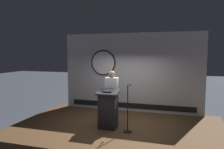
% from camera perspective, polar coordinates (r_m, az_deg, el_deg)
% --- Properties ---
extents(ground_plane, '(40.00, 40.00, 0.00)m').
position_cam_1_polar(ground_plane, '(6.88, 1.70, -15.91)').
color(ground_plane, '#383D47').
extents(stage_platform, '(6.40, 4.00, 0.30)m').
position_cam_1_polar(stage_platform, '(6.82, 1.70, -14.74)').
color(stage_platform, brown).
rests_on(stage_platform, ground).
extents(banner_display, '(5.35, 0.12, 3.00)m').
position_cam_1_polar(banner_display, '(8.24, 4.91, 0.49)').
color(banner_display, silver).
rests_on(banner_display, stage_platform).
extents(podium, '(0.64, 0.50, 1.17)m').
position_cam_1_polar(podium, '(6.43, -1.03, -9.27)').
color(podium, '#26262B').
rests_on(podium, stage_platform).
extents(speaker_person, '(0.40, 0.26, 1.69)m').
position_cam_1_polar(speaker_person, '(6.82, -0.06, -5.90)').
color(speaker_person, black).
rests_on(speaker_person, stage_platform).
extents(microphone_stand, '(0.24, 0.47, 1.36)m').
position_cam_1_polar(microphone_stand, '(6.20, 4.26, -10.87)').
color(microphone_stand, black).
rests_on(microphone_stand, stage_platform).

